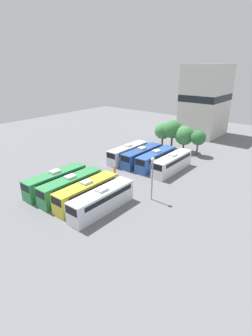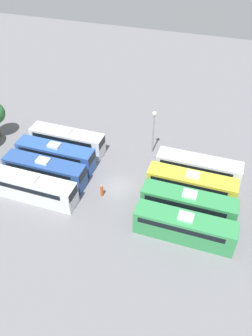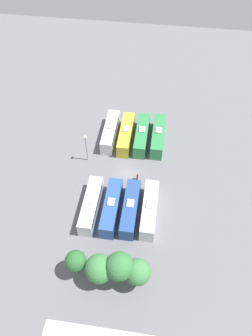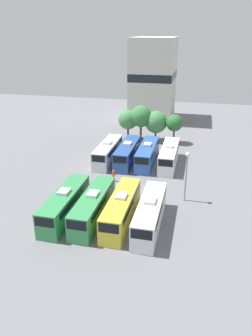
% 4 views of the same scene
% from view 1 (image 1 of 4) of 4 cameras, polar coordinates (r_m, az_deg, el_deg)
% --- Properties ---
extents(ground_plane, '(122.65, 122.65, 0.00)m').
position_cam_1_polar(ground_plane, '(46.68, -1.60, -2.58)').
color(ground_plane, slate).
extents(bus_0, '(2.50, 10.88, 3.47)m').
position_cam_1_polar(bus_0, '(43.73, -14.98, -2.66)').
color(bus_0, '#338C4C').
rests_on(bus_0, ground_plane).
extents(bus_1, '(2.50, 10.88, 3.47)m').
position_cam_1_polar(bus_1, '(41.30, -11.88, -3.86)').
color(bus_1, '#338C4C').
rests_on(bus_1, ground_plane).
extents(bus_2, '(2.50, 10.88, 3.47)m').
position_cam_1_polar(bus_2, '(39.10, -8.49, -5.14)').
color(bus_2, gold).
rests_on(bus_2, ground_plane).
extents(bus_3, '(2.50, 10.88, 3.47)m').
position_cam_1_polar(bus_3, '(36.69, -5.20, -6.89)').
color(bus_3, silver).
rests_on(bus_3, ground_plane).
extents(bus_4, '(2.50, 10.88, 3.47)m').
position_cam_1_polar(bus_4, '(55.56, 0.48, 3.40)').
color(bus_4, silver).
rests_on(bus_4, ground_plane).
extents(bus_5, '(2.50, 10.88, 3.47)m').
position_cam_1_polar(bus_5, '(53.87, 3.45, 2.76)').
color(bus_5, '#284C93').
rests_on(bus_5, ground_plane).
extents(bus_6, '(2.50, 10.88, 3.47)m').
position_cam_1_polar(bus_6, '(52.27, 6.56, 2.04)').
color(bus_6, '#2D56A8').
rests_on(bus_6, ground_plane).
extents(bus_7, '(2.50, 10.88, 3.47)m').
position_cam_1_polar(bus_7, '(50.58, 10.02, 1.16)').
color(bus_7, white).
rests_on(bus_7, ground_plane).
extents(worker_person, '(0.36, 0.36, 1.80)m').
position_cam_1_polar(worker_person, '(48.51, -2.47, -0.54)').
color(worker_person, '#CC4C19').
rests_on(worker_person, ground_plane).
extents(light_pole, '(0.60, 0.60, 6.77)m').
position_cam_1_polar(light_pole, '(38.40, 5.79, -0.64)').
color(light_pole, gray).
rests_on(light_pole, ground_plane).
extents(tree_0, '(3.98, 3.98, 6.12)m').
position_cam_1_polar(tree_0, '(64.38, 8.02, 8.00)').
color(tree_0, brown).
rests_on(tree_0, ground_plane).
extents(tree_1, '(4.28, 4.28, 7.10)m').
position_cam_1_polar(tree_1, '(62.82, 10.09, 8.29)').
color(tree_1, brown).
rests_on(tree_1, ground_plane).
extents(tree_2, '(4.42, 4.42, 6.10)m').
position_cam_1_polar(tree_2, '(62.00, 12.56, 6.93)').
color(tree_2, brown).
rests_on(tree_2, ground_plane).
extents(tree_3, '(3.29, 3.29, 5.73)m').
position_cam_1_polar(tree_3, '(59.94, 15.46, 6.33)').
color(tree_3, brown).
rests_on(tree_3, ground_plane).
extents(depot_building, '(10.08, 13.23, 19.17)m').
position_cam_1_polar(depot_building, '(78.45, 16.90, 13.91)').
color(depot_building, beige).
rests_on(depot_building, ground_plane).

